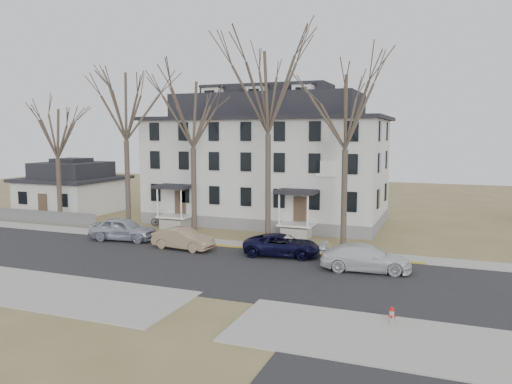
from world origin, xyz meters
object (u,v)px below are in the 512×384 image
at_px(tree_center, 268,87).
at_px(bicycle_left, 167,222).
at_px(car_white, 365,258).
at_px(tree_far_left, 125,101).
at_px(tree_mid_left, 193,110).
at_px(tree_bungalow, 56,130).
at_px(car_tan, 183,239).
at_px(boarding_house, 267,161).
at_px(car_navy, 282,246).
at_px(car_silver, 123,230).
at_px(fire_hydrant, 392,316).
at_px(small_house, 73,190).
at_px(tree_mid_right, 346,107).
at_px(bicycle_right, 162,220).

bearing_deg(tree_center, bicycle_left, 166.11).
bearing_deg(car_white, tree_far_left, 67.77).
xyz_separation_m(tree_mid_left, tree_center, (6.00, 0.00, 1.48)).
xyz_separation_m(tree_mid_left, tree_bungalow, (-13.00, 0.00, -1.48)).
height_order(tree_far_left, car_tan, tree_far_left).
bearing_deg(boarding_house, bicycle_left, -140.21).
xyz_separation_m(tree_bungalow, car_navy, (21.33, -3.73, -7.43)).
bearing_deg(car_tan, car_white, -88.41).
relative_size(tree_center, car_silver, 2.99).
xyz_separation_m(tree_center, car_white, (7.83, -5.36, -10.34)).
bearing_deg(tree_mid_left, fire_hydrant, -39.15).
distance_m(car_tan, car_navy, 6.89).
height_order(small_house, fire_hydrant, small_house).
relative_size(tree_far_left, tree_mid_left, 1.08).
distance_m(tree_mid_right, car_white, 10.62).
bearing_deg(tree_mid_right, small_house, 167.73).
xyz_separation_m(boarding_house, tree_bungalow, (-16.00, -8.15, 2.74)).
height_order(tree_center, bicycle_left, tree_center).
xyz_separation_m(boarding_house, car_navy, (5.33, -11.88, -4.69)).
xyz_separation_m(boarding_house, bicycle_left, (-6.86, -5.72, -4.96)).
height_order(car_tan, bicycle_right, car_tan).
xyz_separation_m(boarding_house, bicycle_right, (-7.42, -5.72, -4.84)).
distance_m(car_tan, car_white, 12.39).
bearing_deg(tree_bungalow, car_tan, -16.86).
distance_m(boarding_house, tree_center, 10.39).
height_order(car_silver, bicycle_left, car_silver).
relative_size(boarding_house, fire_hydrant, 27.74).
relative_size(car_white, fire_hydrant, 6.80).
bearing_deg(car_tan, car_navy, -78.43).
relative_size(boarding_house, tree_bungalow, 1.93).
bearing_deg(tree_mid_left, bicycle_left, 147.74).
distance_m(boarding_house, bicycle_left, 10.22).
relative_size(small_house, tree_mid_right, 0.68).
bearing_deg(tree_bungalow, bicycle_right, 15.84).
relative_size(car_tan, bicycle_left, 2.73).
relative_size(boarding_house, tree_mid_right, 1.63).
distance_m(small_house, tree_bungalow, 9.43).
relative_size(car_navy, car_white, 0.97).
bearing_deg(tree_mid_right, tree_far_left, 180.00).
relative_size(tree_mid_left, tree_mid_right, 1.00).
distance_m(tree_far_left, car_tan, 12.95).
relative_size(tree_mid_left, tree_bungalow, 1.18).
distance_m(tree_center, car_navy, 11.29).
bearing_deg(tree_mid_right, boarding_house, 136.19).
height_order(tree_far_left, tree_bungalow, tree_far_left).
bearing_deg(car_white, fire_hydrant, -170.75).
bearing_deg(car_silver, tree_bungalow, 61.21).
bearing_deg(tree_mid_right, car_silver, -167.35).
xyz_separation_m(tree_mid_left, car_silver, (-4.03, -3.49, -8.77)).
xyz_separation_m(tree_center, car_navy, (2.33, -3.73, -10.40)).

